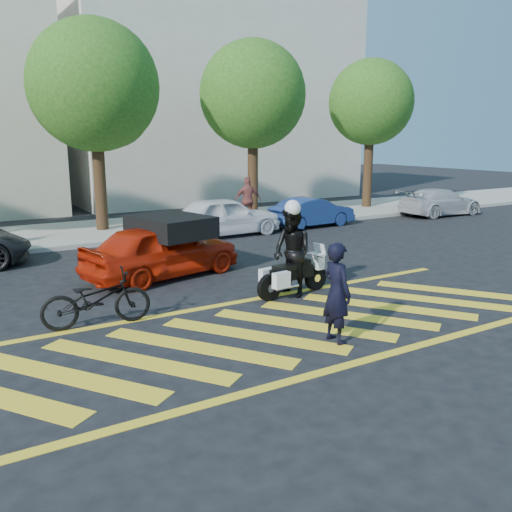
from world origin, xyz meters
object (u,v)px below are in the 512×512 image
police_motorcycle (292,275)px  parked_right (312,212)px  parked_mid_right (225,216)px  officer_bike (337,293)px  officer_moto (292,252)px  parked_far_right (440,202)px  red_convertible (162,250)px  bicycle (96,299)px

police_motorcycle → parked_right: 9.67m
parked_mid_right → officer_bike: bearing=160.8°
police_motorcycle → officer_moto: size_ratio=1.00×
officer_moto → officer_bike: bearing=-26.1°
parked_far_right → red_convertible: bearing=106.1°
bicycle → parked_right: size_ratio=0.57×
police_motorcycle → officer_moto: bearing=156.9°
bicycle → parked_far_right: size_ratio=0.48×
officer_bike → parked_mid_right: (3.17, 10.19, -0.18)m
parked_right → parked_mid_right: bearing=87.1°
parked_mid_right → police_motorcycle: bearing=161.6°
officer_bike → bicycle: officer_bike is taller
officer_bike → officer_moto: bearing=-18.8°
officer_moto → red_convertible: 3.60m
bicycle → red_convertible: (2.42, 2.82, 0.17)m
officer_bike → parked_far_right: 17.03m
officer_bike → police_motorcycle: (0.96, 2.71, -0.41)m
parked_mid_right → officer_moto: bearing=161.5°
officer_moto → parked_right: (6.15, 7.47, -0.42)m
bicycle → officer_moto: bearing=-86.7°
red_convertible → parked_right: red_convertible is taller
officer_moto → parked_mid_right: (2.23, 7.47, -0.29)m
officer_bike → parked_mid_right: 10.67m
red_convertible → officer_moto: bearing=-161.2°
police_motorcycle → parked_mid_right: parked_mid_right is taller
parked_right → parked_far_right: parked_far_right is taller
parked_mid_right → parked_far_right: size_ratio=0.99×
red_convertible → parked_right: bearing=-74.2°
parked_right → officer_bike: bearing=142.2°
bicycle → police_motorcycle: (4.33, -0.24, -0.05)m
police_motorcycle → parked_right: (6.14, 7.48, 0.10)m
parked_right → parked_far_right: (6.89, -0.47, 0.02)m
officer_moto → parked_far_right: size_ratio=0.48×
parked_right → parked_far_right: 6.90m
bicycle → parked_far_right: 18.63m
officer_bike → police_motorcycle: size_ratio=0.89×
bicycle → parked_mid_right: parked_mid_right is taller
officer_moto → bicycle: bearing=-100.1°
red_convertible → parked_right: (8.04, 4.42, -0.12)m
officer_bike → parked_right: (7.09, 10.19, -0.31)m
officer_bike → parked_far_right: (13.98, 9.72, -0.28)m
officer_moto → parked_right: size_ratio=0.57×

